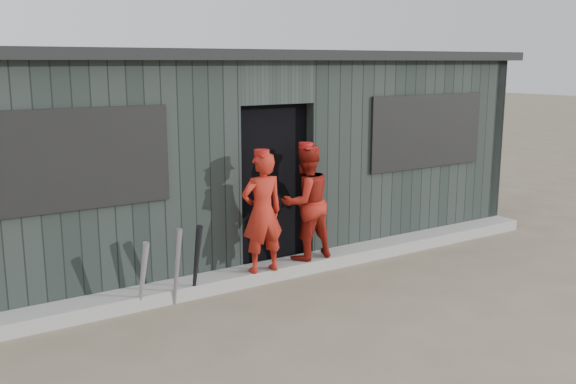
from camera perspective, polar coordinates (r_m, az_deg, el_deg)
ground at (r=6.37m, az=9.07°, el=-11.60°), size 80.00×80.00×0.00m
curb at (r=7.69m, az=-0.08°, el=-6.74°), size 8.00×0.36×0.15m
bat_left at (r=6.61m, az=-12.79°, el=-7.36°), size 0.11×0.27×0.76m
bat_mid at (r=6.72m, az=-9.85°, el=-6.58°), size 0.11×0.21×0.84m
bat_right at (r=6.79m, az=-8.15°, el=-6.24°), size 0.08×0.30×0.85m
player_red_left at (r=7.16m, az=-2.31°, el=-1.83°), size 0.52×0.36×1.37m
player_red_right at (r=7.64m, az=1.57°, el=-0.91°), size 0.68×0.54×1.38m
player_grey_back at (r=8.38m, az=1.29°, el=-0.74°), size 0.80×0.65×1.41m
dugout at (r=8.85m, az=-6.05°, el=3.67°), size 8.30×3.30×2.62m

